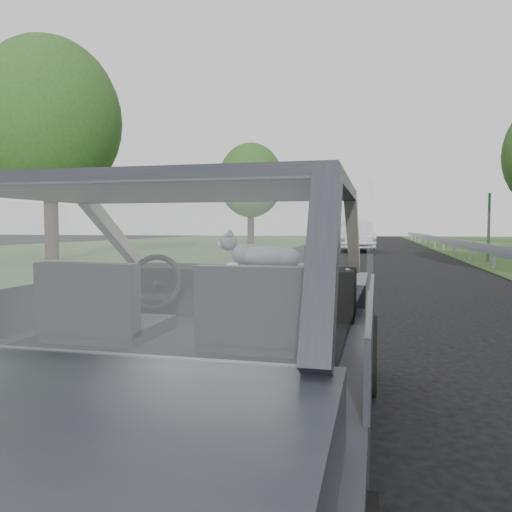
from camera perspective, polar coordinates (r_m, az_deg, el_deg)
The scene contains 11 objects.
ground at distance 2.92m, azimuth -6.57°, elevation -22.23°, with size 140.00×140.00×0.00m, color black.
subject_car at distance 2.69m, azimuth -6.68°, elevation -8.13°, with size 1.80×4.00×1.45m, color black.
dashboard at distance 3.25m, azimuth -2.86°, elevation -3.87°, with size 1.58×0.45×0.30m, color black.
driver_seat at distance 2.57m, azimuth -17.40°, elevation -5.26°, with size 0.50×0.72×0.42m, color black.
passenger_seat at distance 2.27m, azimuth 0.29°, elevation -6.24°, with size 0.50×0.72×0.42m, color black.
steering_wheel at distance 3.11m, azimuth -11.52°, elevation -2.97°, with size 0.36×0.36×0.04m, color black.
cat at distance 3.13m, azimuth 1.23°, elevation 0.07°, with size 0.54×0.17×0.24m, color gray.
other_car at distance 26.56m, azimuth 11.23°, elevation 2.23°, with size 1.89×4.78×1.57m, color silver.
highway_sign at distance 19.99m, azimuth 25.06°, elevation 2.95°, with size 0.10×0.99×2.48m, color #10621F.
tree_5 at distance 21.04m, azimuth -22.51°, elevation 10.87°, with size 5.43×5.43×8.23m, color #214B18, non-canonical shape.
tree_6 at distance 37.86m, azimuth -0.61°, elevation 6.99°, with size 4.86×4.86×7.37m, color #214B18, non-canonical shape.
Camera 1 is at (0.92, -2.47, 1.26)m, focal length 35.00 mm.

